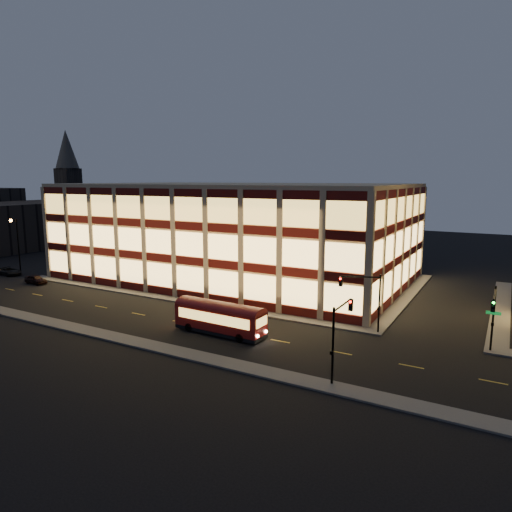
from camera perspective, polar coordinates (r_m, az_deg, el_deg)
The scene contains 16 objects.
ground at distance 57.06m, azimuth -8.84°, elevation -5.95°, with size 200.00×200.00×0.00m, color black.
sidewalk_office_south at distance 59.63m, azimuth -10.53°, elevation -5.24°, with size 54.00×2.00×0.15m, color #514F4C.
sidewalk_office_east at distance 62.97m, azimuth 18.25°, elevation -4.78°, with size 2.00×30.00×0.15m, color #514F4C.
sidewalk_tower_west at distance 61.97m, azimuth 28.31°, elevation -5.69°, with size 2.00×30.00×0.15m, color #514F4C.
sidewalk_near at distance 47.98m, azimuth -18.57°, elevation -9.27°, with size 100.00×2.00×0.15m, color #514F4C.
office_building at distance 71.00m, azimuth -2.42°, elevation 3.17°, with size 50.45×30.45×14.50m.
bg_building_a at distance 114.40m, azimuth -28.21°, elevation 3.35°, with size 18.00×28.00×10.00m, color #2D2621.
church_tower at distance 133.41m, azimuth -22.24°, elevation 6.23°, with size 5.00×5.00×18.00m, color #2D2621.
church_spire at distance 133.50m, azimuth -22.63°, elevation 12.23°, with size 6.00×6.00×10.00m, color #4C473F.
traffic_signal_far at distance 46.30m, azimuth 13.48°, elevation -4.50°, with size 3.79×1.87×6.00m.
traffic_signal_right at distance 43.90m, azimuth 27.55°, elevation -6.13°, with size 1.20×4.37×6.00m.
traffic_signal_near at distance 35.56m, azimuth 10.44°, elevation -8.67°, with size 0.32×4.45×6.00m.
street_lamp_a at distance 81.68m, azimuth -27.72°, elevation 1.66°, with size 0.44×1.22×9.02m.
trolley_bus at distance 45.57m, azimuth -4.54°, elevation -7.51°, with size 9.64×2.80×3.24m.
parked_car_0 at distance 74.35m, azimuth -25.82°, elevation -2.64°, with size 1.55×3.85×1.31m, color black.
parked_car_2 at distance 83.04m, azimuth -28.52°, elevation -1.67°, with size 2.12×4.60×1.28m, color black.
Camera 1 is at (34.19, -43.10, 15.17)m, focal length 32.00 mm.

